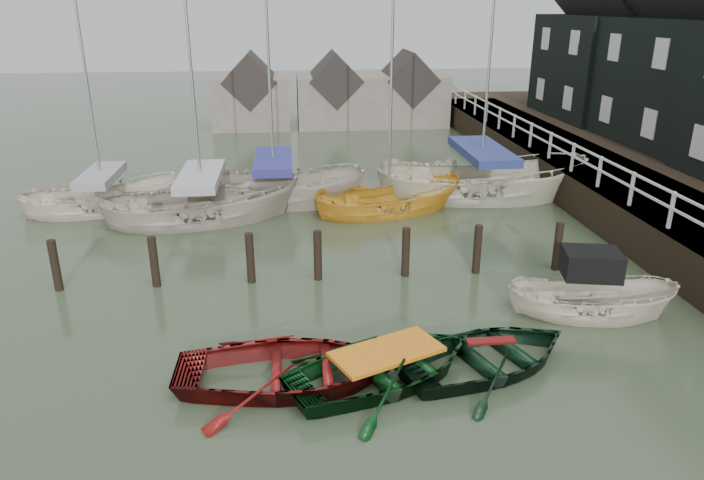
{
  "coord_description": "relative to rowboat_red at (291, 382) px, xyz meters",
  "views": [
    {
      "loc": [
        -1.87,
        -12.62,
        7.06
      ],
      "look_at": [
        -0.35,
        2.23,
        1.4
      ],
      "focal_mm": 32.0,
      "sensor_mm": 36.0,
      "label": 1
    }
  ],
  "objects": [
    {
      "name": "mooring_pilings",
      "position": [
        0.89,
        4.92,
        0.5
      ],
      "size": [
        13.72,
        0.22,
        1.8
      ],
      "color": "black",
      "rests_on": "ground"
    },
    {
      "name": "sailboat_e",
      "position": [
        -6.57,
        11.71,
        0.06
      ],
      "size": [
        5.95,
        3.31,
        9.09
      ],
      "rotation": [
        0.0,
        0.0,
        1.79
      ],
      "color": "beige",
      "rests_on": "ground"
    },
    {
      "name": "far_sheds",
      "position": [
        2.83,
        27.92,
        1.86
      ],
      "size": [
        14.0,
        4.08,
        4.39
      ],
      "color": "#665B51",
      "rests_on": "ground"
    },
    {
      "name": "rowboat_green",
      "position": [
        1.91,
        -0.05,
        0.0
      ],
      "size": [
        5.04,
        4.43,
        0.87
      ],
      "primitive_type": "imported",
      "rotation": [
        0.0,
        0.0,
        1.99
      ],
      "color": "black",
      "rests_on": "ground"
    },
    {
      "name": "rowboat_red",
      "position": [
        0.0,
        0.0,
        0.0
      ],
      "size": [
        4.5,
        3.24,
        0.92
      ],
      "primitive_type": "imported",
      "rotation": [
        0.0,
        0.0,
        1.56
      ],
      "color": "#630F0E",
      "rests_on": "ground"
    },
    {
      "name": "pier",
      "position": [
        11.48,
        11.92,
        0.71
      ],
      "size": [
        3.04,
        32.0,
        2.7
      ],
      "color": "black",
      "rests_on": "ground"
    },
    {
      "name": "sailboat_d",
      "position": [
        7.41,
        11.99,
        0.06
      ],
      "size": [
        8.31,
        3.99,
        12.43
      ],
      "rotation": [
        0.0,
        0.0,
        1.44
      ],
      "color": "beige",
      "rests_on": "ground"
    },
    {
      "name": "rowboat_dkgreen",
      "position": [
        4.08,
        0.15,
        0.0
      ],
      "size": [
        4.71,
        4.04,
        0.82
      ],
      "primitive_type": "imported",
      "rotation": [
        0.0,
        0.0,
        1.93
      ],
      "color": "black",
      "rests_on": "ground"
    },
    {
      "name": "ground",
      "position": [
        2.0,
        1.92,
        0.0
      ],
      "size": [
        120.0,
        120.0,
        0.0
      ],
      "primitive_type": "plane",
      "color": "#313D26",
      "rests_on": "ground"
    },
    {
      "name": "sailboat_c",
      "position": [
        3.63,
        10.59,
        0.02
      ],
      "size": [
        5.9,
        3.28,
        10.48
      ],
      "rotation": [
        0.0,
        0.0,
        1.79
      ],
      "color": "gold",
      "rests_on": "ground"
    },
    {
      "name": "sailboat_b",
      "position": [
        -0.47,
        12.17,
        0.06
      ],
      "size": [
        7.26,
        3.84,
        11.74
      ],
      "rotation": [
        0.0,
        0.0,
        1.38
      ],
      "color": "beige",
      "rests_on": "ground"
    },
    {
      "name": "motorboat",
      "position": [
        7.17,
        2.17,
        0.11
      ],
      "size": [
        4.15,
        2.26,
        2.35
      ],
      "rotation": [
        0.0,
        0.0,
        1.36
      ],
      "color": "beige",
      "rests_on": "ground"
    },
    {
      "name": "sailboat_a",
      "position": [
        -2.89,
        10.32,
        0.06
      ],
      "size": [
        7.12,
        3.82,
        11.4
      ],
      "rotation": [
        0.0,
        0.0,
        1.77
      ],
      "color": "#BEB2A2",
      "rests_on": "ground"
    }
  ]
}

